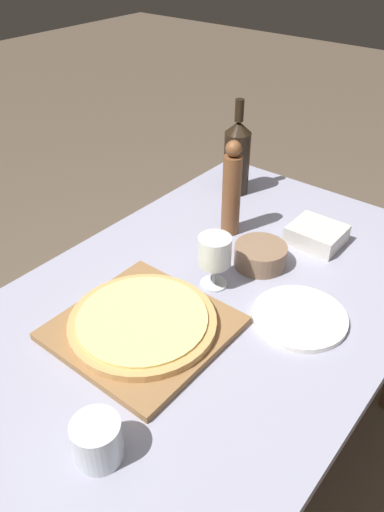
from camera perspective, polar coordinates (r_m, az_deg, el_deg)
The scene contains 11 objects.
ground_plane at distance 1.80m, azimuth 1.05°, elevation -23.58°, with size 12.00×12.00×0.00m, color brown.
dining_table at distance 1.28m, azimuth 1.36°, elevation -8.49°, with size 0.86×1.43×0.75m.
cutting_board at distance 1.14m, azimuth -5.61°, elevation -8.20°, with size 0.35×0.35×0.02m.
pizza at distance 1.13m, azimuth -5.67°, elevation -7.45°, with size 0.33×0.33×0.02m.
wine_bottle at distance 1.64m, azimuth 5.15°, elevation 11.28°, with size 0.08×0.08×0.31m.
pepper_mill at distance 1.41m, azimuth 4.54°, elevation 7.48°, with size 0.05×0.05×0.28m.
wine_glass at distance 1.21m, azimuth 2.59°, elevation 0.40°, with size 0.08×0.08×0.14m.
small_bowl at distance 1.34m, azimuth 7.82°, elevation 0.08°, with size 0.14×0.14×0.06m.
drinking_tumbler at distance 0.92m, azimuth -10.77°, elevation -20.00°, with size 0.09×0.09×0.08m.
dinner_plate at distance 1.19m, azimuth 12.18°, elevation -6.85°, with size 0.22×0.22×0.01m.
food_container at distance 1.46m, azimuth 14.05°, elevation 2.38°, with size 0.14×0.13×0.05m.
Camera 1 is at (0.56, -0.74, 1.54)m, focal length 35.00 mm.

